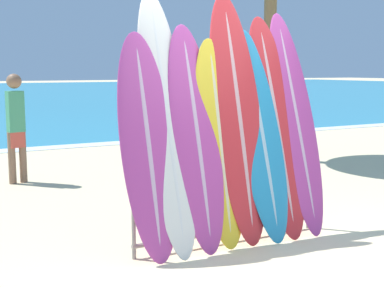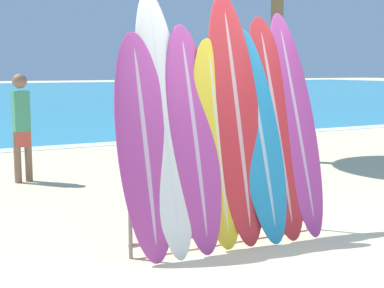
{
  "view_description": "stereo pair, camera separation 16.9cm",
  "coord_description": "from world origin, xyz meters",
  "px_view_note": "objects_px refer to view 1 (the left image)",
  "views": [
    {
      "loc": [
        -3.09,
        -3.8,
        1.78
      ],
      "look_at": [
        -0.21,
        1.51,
        0.93
      ],
      "focal_mm": 50.0,
      "sensor_mm": 36.0,
      "label": 1
    },
    {
      "loc": [
        -2.94,
        -3.88,
        1.78
      ],
      "look_at": [
        -0.21,
        1.51,
        0.93
      ],
      "focal_mm": 50.0,
      "sensor_mm": 36.0,
      "label": 2
    }
  ],
  "objects_px": {
    "surfboard_slot_0": "(148,145)",
    "surfboard_slot_4": "(238,118)",
    "surfboard_rack": "(229,196)",
    "surfboard_slot_3": "(220,143)",
    "surfboard_slot_7": "(296,121)",
    "surfboard_slot_1": "(167,122)",
    "person_mid_beach": "(153,120)",
    "surfboard_slot_6": "(276,125)",
    "surfboard_slot_5": "(260,134)",
    "person_near_water": "(16,124)",
    "surfboard_slot_2": "(196,137)"
  },
  "relations": [
    {
      "from": "surfboard_slot_0",
      "to": "surfboard_slot_4",
      "type": "distance_m",
      "value": 1.05
    },
    {
      "from": "surfboard_rack",
      "to": "surfboard_slot_3",
      "type": "xyz_separation_m",
      "value": [
        -0.11,
        0.01,
        0.56
      ]
    },
    {
      "from": "surfboard_rack",
      "to": "surfboard_slot_4",
      "type": "xyz_separation_m",
      "value": [
        0.13,
        0.06,
        0.8
      ]
    },
    {
      "from": "surfboard_slot_0",
      "to": "surfboard_slot_7",
      "type": "distance_m",
      "value": 1.81
    },
    {
      "from": "surfboard_slot_1",
      "to": "person_mid_beach",
      "type": "bearing_deg",
      "value": 67.37
    },
    {
      "from": "surfboard_slot_1",
      "to": "surfboard_slot_6",
      "type": "bearing_deg",
      "value": -1.03
    },
    {
      "from": "surfboard_slot_5",
      "to": "surfboard_slot_0",
      "type": "bearing_deg",
      "value": -179.51
    },
    {
      "from": "surfboard_slot_1",
      "to": "person_near_water",
      "type": "relative_size",
      "value": 1.5
    },
    {
      "from": "surfboard_slot_1",
      "to": "surfboard_slot_2",
      "type": "distance_m",
      "value": 0.34
    },
    {
      "from": "surfboard_rack",
      "to": "surfboard_slot_5",
      "type": "xyz_separation_m",
      "value": [
        0.4,
        0.03,
        0.62
      ]
    },
    {
      "from": "surfboard_rack",
      "to": "person_near_water",
      "type": "distance_m",
      "value": 4.28
    },
    {
      "from": "surfboard_slot_2",
      "to": "surfboard_slot_4",
      "type": "xyz_separation_m",
      "value": [
        0.51,
        0.03,
        0.17
      ]
    },
    {
      "from": "surfboard_slot_1",
      "to": "surfboard_slot_4",
      "type": "relative_size",
      "value": 0.99
    },
    {
      "from": "person_near_water",
      "to": "surfboard_slot_5",
      "type": "bearing_deg",
      "value": -76.76
    },
    {
      "from": "surfboard_slot_0",
      "to": "surfboard_rack",
      "type": "bearing_deg",
      "value": -1.26
    },
    {
      "from": "surfboard_slot_3",
      "to": "surfboard_slot_7",
      "type": "bearing_deg",
      "value": 3.74
    },
    {
      "from": "surfboard_slot_2",
      "to": "surfboard_slot_7",
      "type": "relative_size",
      "value": 0.93
    },
    {
      "from": "surfboard_slot_3",
      "to": "surfboard_slot_6",
      "type": "relative_size",
      "value": 0.89
    },
    {
      "from": "surfboard_slot_3",
      "to": "person_near_water",
      "type": "relative_size",
      "value": 1.23
    },
    {
      "from": "surfboard_rack",
      "to": "surfboard_slot_6",
      "type": "distance_m",
      "value": 0.94
    },
    {
      "from": "surfboard_slot_7",
      "to": "person_mid_beach",
      "type": "relative_size",
      "value": 1.53
    },
    {
      "from": "surfboard_slot_1",
      "to": "surfboard_slot_3",
      "type": "height_order",
      "value": "surfboard_slot_1"
    },
    {
      "from": "surfboard_slot_2",
      "to": "person_near_water",
      "type": "relative_size",
      "value": 1.31
    },
    {
      "from": "surfboard_slot_7",
      "to": "surfboard_slot_0",
      "type": "bearing_deg",
      "value": -178.2
    },
    {
      "from": "surfboard_slot_5",
      "to": "surfboard_rack",
      "type": "bearing_deg",
      "value": -175.6
    },
    {
      "from": "surfboard_rack",
      "to": "surfboard_slot_0",
      "type": "xyz_separation_m",
      "value": [
        -0.89,
        0.02,
        0.58
      ]
    },
    {
      "from": "surfboard_slot_2",
      "to": "person_near_water",
      "type": "bearing_deg",
      "value": 103.85
    },
    {
      "from": "surfboard_slot_0",
      "to": "person_near_water",
      "type": "xyz_separation_m",
      "value": [
        -0.47,
        4.01,
        -0.14
      ]
    },
    {
      "from": "surfboard_slot_4",
      "to": "person_mid_beach",
      "type": "relative_size",
      "value": 1.63
    },
    {
      "from": "surfboard_slot_2",
      "to": "surfboard_slot_1",
      "type": "bearing_deg",
      "value": 167.37
    },
    {
      "from": "surfboard_slot_6",
      "to": "person_mid_beach",
      "type": "xyz_separation_m",
      "value": [
        0.45,
        4.2,
        -0.32
      ]
    },
    {
      "from": "surfboard_slot_6",
      "to": "surfboard_slot_3",
      "type": "bearing_deg",
      "value": -175.63
    },
    {
      "from": "surfboard_rack",
      "to": "person_mid_beach",
      "type": "distance_m",
      "value": 4.42
    },
    {
      "from": "surfboard_slot_3",
      "to": "surfboard_slot_4",
      "type": "relative_size",
      "value": 0.82
    },
    {
      "from": "surfboard_rack",
      "to": "person_mid_beach",
      "type": "height_order",
      "value": "person_mid_beach"
    },
    {
      "from": "surfboard_slot_7",
      "to": "surfboard_slot_1",
      "type": "bearing_deg",
      "value": 179.52
    },
    {
      "from": "surfboard_slot_6",
      "to": "person_mid_beach",
      "type": "bearing_deg",
      "value": 83.89
    },
    {
      "from": "surfboard_slot_2",
      "to": "surfboard_slot_4",
      "type": "relative_size",
      "value": 0.87
    },
    {
      "from": "surfboard_slot_5",
      "to": "person_near_water",
      "type": "relative_size",
      "value": 1.3
    },
    {
      "from": "surfboard_slot_6",
      "to": "surfboard_slot_4",
      "type": "bearing_deg",
      "value": -179.25
    },
    {
      "from": "surfboard_rack",
      "to": "surfboard_slot_1",
      "type": "xyz_separation_m",
      "value": [
        -0.66,
        0.09,
        0.79
      ]
    },
    {
      "from": "surfboard_slot_2",
      "to": "person_mid_beach",
      "type": "xyz_separation_m",
      "value": [
        1.46,
        4.25,
        -0.26
      ]
    },
    {
      "from": "surfboard_rack",
      "to": "surfboard_slot_3",
      "type": "relative_size",
      "value": 1.03
    },
    {
      "from": "surfboard_slot_7",
      "to": "person_mid_beach",
      "type": "distance_m",
      "value": 4.21
    },
    {
      "from": "surfboard_rack",
      "to": "surfboard_slot_4",
      "type": "relative_size",
      "value": 0.84
    },
    {
      "from": "surfboard_slot_7",
      "to": "person_mid_beach",
      "type": "xyz_separation_m",
      "value": [
        0.17,
        4.19,
        -0.35
      ]
    },
    {
      "from": "surfboard_rack",
      "to": "surfboard_slot_2",
      "type": "relative_size",
      "value": 0.96
    },
    {
      "from": "person_near_water",
      "to": "surfboard_slot_2",
      "type": "bearing_deg",
      "value": -86.65
    },
    {
      "from": "surfboard_slot_1",
      "to": "person_mid_beach",
      "type": "xyz_separation_m",
      "value": [
        1.74,
        4.18,
        -0.41
      ]
    },
    {
      "from": "surfboard_slot_3",
      "to": "surfboard_slot_2",
      "type": "bearing_deg",
      "value": 176.65
    }
  ]
}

